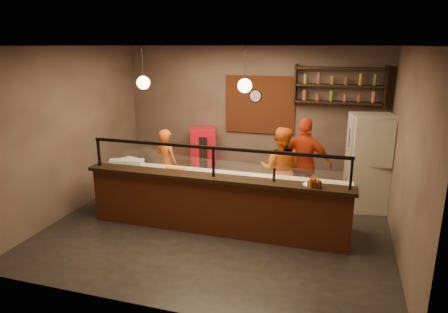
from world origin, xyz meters
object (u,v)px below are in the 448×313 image
(pizza_dough, at_px, (260,179))
(cook_mid, at_px, (280,170))
(cook_left, at_px, (167,163))
(red_cooler, at_px, (203,156))
(wall_clock, at_px, (256,96))
(pepper_mill, at_px, (274,175))
(condiment_caddy, at_px, (314,184))
(cook_right, at_px, (304,164))
(fridge, at_px, (369,163))

(pizza_dough, bearing_deg, cook_mid, 74.12)
(cook_left, relative_size, red_cooler, 1.12)
(wall_clock, distance_m, pepper_mill, 3.01)
(condiment_caddy, xyz_separation_m, pepper_mill, (-0.66, 0.10, 0.06))
(red_cooler, distance_m, pizza_dough, 2.61)
(red_cooler, height_order, pizza_dough, red_cooler)
(cook_right, bearing_deg, cook_left, 11.26)
(wall_clock, relative_size, fridge, 0.16)
(red_cooler, bearing_deg, cook_left, -135.49)
(pepper_mill, bearing_deg, cook_left, 151.86)
(pizza_dough, bearing_deg, cook_left, 158.72)
(pizza_dough, bearing_deg, red_cooler, 133.06)
(pepper_mill, bearing_deg, wall_clock, 108.84)
(cook_right, bearing_deg, pizza_dough, 65.52)
(cook_left, relative_size, pepper_mill, 6.73)
(cook_mid, height_order, condiment_caddy, cook_mid)
(wall_clock, distance_m, cook_mid, 2.05)
(wall_clock, xyz_separation_m, red_cooler, (-1.18, -0.31, -1.43))
(fridge, relative_size, pepper_mill, 8.60)
(wall_clock, distance_m, red_cooler, 1.87)
(cook_left, xyz_separation_m, red_cooler, (0.46, 1.03, -0.08))
(wall_clock, xyz_separation_m, pepper_mill, (0.92, -2.71, -0.93))
(cook_left, height_order, pizza_dough, cook_left)
(cook_mid, relative_size, condiment_caddy, 9.73)
(red_cooler, xyz_separation_m, pizza_dough, (1.77, -1.90, 0.23))
(red_cooler, bearing_deg, condiment_caddy, -63.31)
(red_cooler, bearing_deg, pepper_mill, -69.94)
(cook_left, height_order, fridge, fridge)
(condiment_caddy, bearing_deg, fridge, 65.62)
(cook_mid, xyz_separation_m, condiment_caddy, (0.75, -1.41, 0.26))
(wall_clock, distance_m, cook_right, 2.04)
(fridge, bearing_deg, cook_right, -177.40)
(cook_left, bearing_deg, red_cooler, -94.40)
(cook_right, bearing_deg, pepper_mill, 84.45)
(condiment_caddy, bearing_deg, red_cooler, 137.84)
(fridge, xyz_separation_m, red_cooler, (-3.68, 0.47, -0.29))
(fridge, distance_m, pepper_mill, 2.50)
(cook_left, distance_m, pepper_mill, 2.94)
(cook_left, height_order, condiment_caddy, cook_left)
(cook_left, bearing_deg, pizza_dough, 178.66)
(pizza_dough, distance_m, condiment_caddy, 1.17)
(condiment_caddy, relative_size, pepper_mill, 0.78)
(condiment_caddy, bearing_deg, pepper_mill, 171.28)
(cook_mid, distance_m, pepper_mill, 1.35)
(cook_left, xyz_separation_m, pepper_mill, (2.56, -1.37, 0.42))
(fridge, distance_m, pizza_dough, 2.38)
(wall_clock, distance_m, condiment_caddy, 3.37)
(wall_clock, bearing_deg, pizza_dough, -74.85)
(fridge, bearing_deg, wall_clock, 151.28)
(cook_right, height_order, pizza_dough, cook_right)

